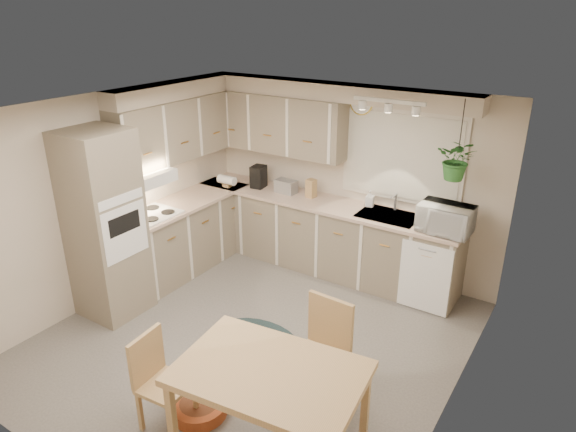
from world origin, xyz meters
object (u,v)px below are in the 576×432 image
object	(u,v)px
chair_back	(317,357)
pet_bed	(199,408)
dining_table	(270,415)
microwave	(446,216)
chair_left	(166,384)
braided_rug	(255,343)

from	to	relation	value
chair_back	pet_bed	size ratio (longest dim) A/B	2.01
dining_table	microwave	distance (m)	2.96
chair_left	microwave	world-z (taller)	microwave
dining_table	microwave	bearing A→B (deg)	82.61
dining_table	pet_bed	size ratio (longest dim) A/B	2.79
dining_table	chair_back	distance (m)	0.71
chair_left	microwave	size ratio (longest dim) A/B	1.47
chair_back	pet_bed	bearing A→B (deg)	42.73
chair_back	pet_bed	distance (m)	1.11
chair_back	braided_rug	size ratio (longest dim) A/B	0.90
pet_bed	microwave	bearing A→B (deg)	67.52
chair_back	microwave	size ratio (longest dim) A/B	1.71
chair_left	pet_bed	distance (m)	0.45
microwave	braided_rug	bearing A→B (deg)	-125.97
chair_left	braided_rug	size ratio (longest dim) A/B	0.78
braided_rug	pet_bed	bearing A→B (deg)	-80.51
chair_back	dining_table	bearing A→B (deg)	93.14
braided_rug	pet_bed	world-z (taller)	pet_bed
chair_back	pet_bed	xyz separation A→B (m)	(-0.78, -0.66, -0.43)
dining_table	chair_back	size ratio (longest dim) A/B	1.39
braided_rug	microwave	distance (m)	2.47
chair_back	microwave	world-z (taller)	microwave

